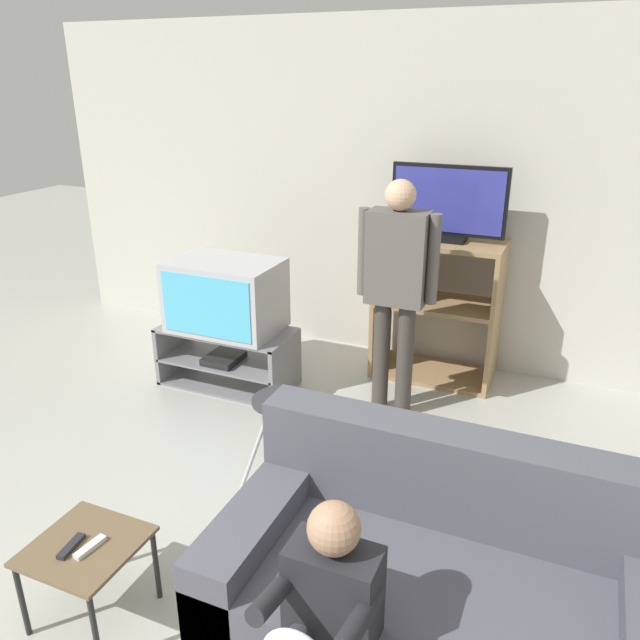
{
  "coord_description": "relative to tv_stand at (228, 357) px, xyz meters",
  "views": [
    {
      "loc": [
        1.25,
        -0.95,
        2.19
      ],
      "look_at": [
        -0.03,
        2.03,
        0.9
      ],
      "focal_mm": 35.0,
      "sensor_mm": 36.0,
      "label": 1
    }
  ],
  "objects": [
    {
      "name": "wall_back",
      "position": [
        1.05,
        1.07,
        1.08
      ],
      "size": [
        6.4,
        0.06,
        2.6
      ],
      "color": "beige",
      "rests_on": "ground_plane"
    },
    {
      "name": "tv_stand",
      "position": [
        0.0,
        0.0,
        0.0
      ],
      "size": [
        0.99,
        0.47,
        0.44
      ],
      "color": "slate",
      "rests_on": "ground_plane"
    },
    {
      "name": "television_main",
      "position": [
        0.0,
        0.02,
        0.48
      ],
      "size": [
        0.77,
        0.53,
        0.51
      ],
      "color": "#B2B2B7",
      "rests_on": "tv_stand"
    },
    {
      "name": "media_shelf",
      "position": [
        1.37,
        0.76,
        0.33
      ],
      "size": [
        0.9,
        0.49,
        1.07
      ],
      "color": "#9E7A51",
      "rests_on": "ground_plane"
    },
    {
      "name": "television_flat",
      "position": [
        1.4,
        0.76,
        1.11
      ],
      "size": [
        0.82,
        0.2,
        0.53
      ],
      "color": "black",
      "rests_on": "media_shelf"
    },
    {
      "name": "folding_stool",
      "position": [
        0.94,
        -0.97,
        0.24
      ],
      "size": [
        0.42,
        0.36,
        0.57
      ],
      "color": "#B7B7BC",
      "rests_on": "ground_plane"
    },
    {
      "name": "snack_table",
      "position": [
        0.6,
        -2.1,
        0.12
      ],
      "size": [
        0.43,
        0.43,
        0.38
      ],
      "color": "brown",
      "rests_on": "ground_plane"
    },
    {
      "name": "remote_control_black",
      "position": [
        0.56,
        -2.14,
        0.17
      ],
      "size": [
        0.05,
        0.15,
        0.02
      ],
      "primitive_type": "cube",
      "rotation": [
        0.0,
        0.0,
        0.13
      ],
      "color": "#232328",
      "rests_on": "snack_table"
    },
    {
      "name": "remote_control_white",
      "position": [
        0.64,
        -2.11,
        0.17
      ],
      "size": [
        0.05,
        0.15,
        0.02
      ],
      "primitive_type": "cube",
      "rotation": [
        0.0,
        0.0,
        -0.12
      ],
      "color": "silver",
      "rests_on": "snack_table"
    },
    {
      "name": "couch",
      "position": [
        1.98,
        -1.73,
        0.08
      ],
      "size": [
        1.68,
        0.88,
        0.87
      ],
      "color": "#4C4C56",
      "rests_on": "ground_plane"
    },
    {
      "name": "person_standing_adult",
      "position": [
        1.24,
        0.09,
        0.75
      ],
      "size": [
        0.53,
        0.2,
        1.59
      ],
      "color": "#3D3833",
      "rests_on": "ground_plane"
    },
    {
      "name": "person_seated_child",
      "position": [
        1.73,
        -2.25,
        0.37
      ],
      "size": [
        0.33,
        0.43,
        0.97
      ],
      "color": "#2D2D38",
      "rests_on": "ground_plane"
    }
  ]
}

